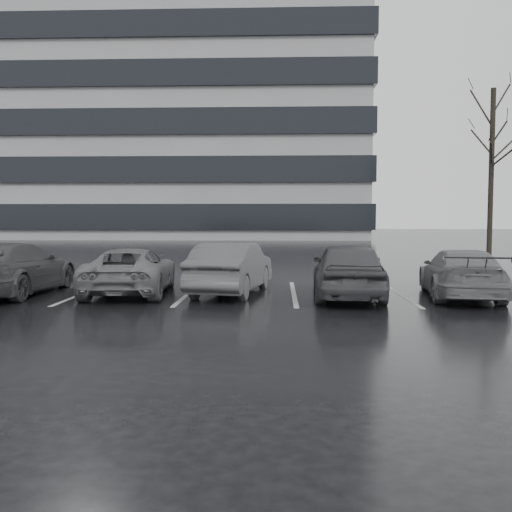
{
  "coord_description": "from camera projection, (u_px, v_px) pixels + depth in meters",
  "views": [
    {
      "loc": [
        0.19,
        -12.62,
        2.05
      ],
      "look_at": [
        -0.35,
        1.0,
        1.1
      ],
      "focal_mm": 40.0,
      "sensor_mm": 36.0,
      "label": 1
    }
  ],
  "objects": [
    {
      "name": "ground",
      "position": [
        270.0,
        308.0,
        12.73
      ],
      "size": [
        160.0,
        160.0,
        0.0
      ],
      "primitive_type": "plane",
      "color": "black",
      "rests_on": "ground"
    },
    {
      "name": "office_building",
      "position": [
        70.0,
        100.0,
        60.44
      ],
      "size": [
        61.0,
        26.0,
        29.0
      ],
      "color": "gray",
      "rests_on": "ground"
    },
    {
      "name": "car_main",
      "position": [
        348.0,
        270.0,
        14.31
      ],
      "size": [
        1.88,
        4.28,
        1.43
      ],
      "primitive_type": "imported",
      "rotation": [
        0.0,
        0.0,
        3.1
      ],
      "color": "black",
      "rests_on": "ground"
    },
    {
      "name": "car_west_a",
      "position": [
        232.0,
        268.0,
        15.15
      ],
      "size": [
        2.1,
        4.28,
        1.35
      ],
      "primitive_type": "imported",
      "rotation": [
        0.0,
        0.0,
        2.97
      ],
      "color": "#2C2D2F",
      "rests_on": "ground"
    },
    {
      "name": "car_west_b",
      "position": [
        131.0,
        271.0,
        15.13
      ],
      "size": [
        2.32,
        4.48,
        1.21
      ],
      "primitive_type": "imported",
      "rotation": [
        0.0,
        0.0,
        3.21
      ],
      "color": "#4D4D4F",
      "rests_on": "ground"
    },
    {
      "name": "car_west_c",
      "position": [
        13.0,
        268.0,
        14.95
      ],
      "size": [
        1.99,
        4.76,
        1.37
      ],
      "primitive_type": "imported",
      "rotation": [
        0.0,
        0.0,
        3.13
      ],
      "color": "black",
      "rests_on": "ground"
    },
    {
      "name": "car_east",
      "position": [
        461.0,
        273.0,
        14.37
      ],
      "size": [
        2.28,
        4.43,
        1.23
      ],
      "primitive_type": "imported",
      "rotation": [
        0.0,
        0.0,
        3.01
      ],
      "color": "#4D4D4F",
      "rests_on": "ground"
    },
    {
      "name": "stall_stripes",
      "position": [
        241.0,
        293.0,
        15.26
      ],
      "size": [
        19.72,
        5.0,
        0.0
      ],
      "color": "#A6A6A9",
      "rests_on": "ground"
    },
    {
      "name": "tree_north",
      "position": [
        491.0,
        173.0,
        28.95
      ],
      "size": [
        0.26,
        0.26,
        8.5
      ],
      "primitive_type": "cylinder",
      "color": "black",
      "rests_on": "ground"
    }
  ]
}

